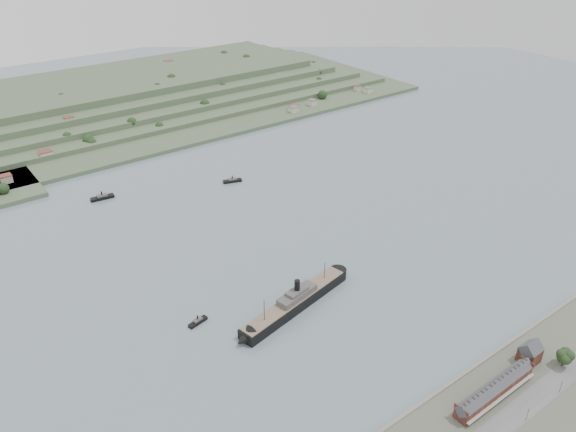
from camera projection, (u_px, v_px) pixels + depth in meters
ground at (306, 252)px, 413.27m from camera, size 1400.00×1400.00×0.00m
near_shore at (536, 411)px, 282.30m from camera, size 220.00×80.00×2.60m
terrace_row at (495, 390)px, 287.31m from camera, size 55.60×9.80×11.07m
gabled_building at (530, 352)px, 309.07m from camera, size 10.40×10.18×14.09m
far_peninsula at (127, 99)px, 696.70m from camera, size 760.00×309.00×30.00m
steamship at (292, 304)px, 352.31m from camera, size 99.86×30.26×24.15m
tugboat at (198, 321)px, 342.31m from camera, size 13.41×6.07×5.84m
ferry_west at (102, 197)px, 485.84m from camera, size 20.27×7.64×7.42m
ferry_east at (232, 180)px, 515.63m from camera, size 17.83×9.83×6.45m
fig_tree at (566, 356)px, 305.12m from camera, size 10.44×9.04×11.65m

